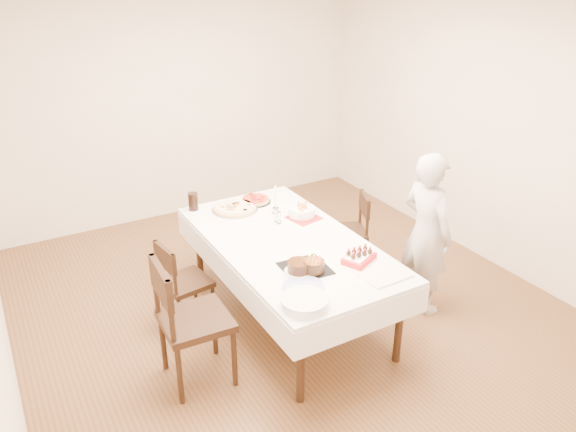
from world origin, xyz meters
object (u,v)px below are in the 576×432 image
pasta_bowl (302,211)px  layer_cake (299,267)px  person (426,233)px  dining_table (288,280)px  chair_left_savory (186,282)px  cola_glass (193,201)px  birthday_cake (314,262)px  pizza_pepperoni (255,200)px  taper_candle (276,199)px  chair_right_savory (347,232)px  strawberry_box (359,257)px  pizza_white (235,208)px  chair_left_dessert (196,320)px

pasta_bowl → layer_cake: bearing=-122.4°
person → dining_table: bearing=65.3°
chair_left_savory → cola_glass: 0.83m
chair_left_savory → birthday_cake: size_ratio=5.11×
person → layer_cake: 1.30m
pizza_pepperoni → cola_glass: 0.59m
chair_left_savory → taper_candle: size_ratio=2.87×
pasta_bowl → chair_right_savory: bearing=10.6°
person → layer_cake: size_ratio=6.58×
pizza_pepperoni → strawberry_box: strawberry_box is taller
cola_glass → pizza_pepperoni: bearing=-12.6°
pizza_white → birthday_cake: 1.31m
person → chair_right_savory: bearing=7.6°
dining_table → cola_glass: cola_glass is taller
pizza_white → strawberry_box: (0.43, -1.34, 0.01)m
pizza_white → pasta_bowl: (0.47, -0.42, 0.02)m
dining_table → chair_left_savory: bearing=155.1°
chair_left_dessert → pizza_pepperoni: (1.09, 1.20, 0.26)m
person → cola_glass: person is taller
birthday_cake → chair_left_savory: bearing=128.0°
pasta_bowl → birthday_cake: 0.99m
dining_table → chair_left_dessert: 1.04m
layer_cake → pizza_white: bearing=87.3°
dining_table → pizza_pepperoni: (0.13, 0.85, 0.40)m
chair_left_savory → birthday_cake: birthday_cake is taller
birthday_cake → strawberry_box: bearing=-4.5°
pasta_bowl → layer_cake: 0.99m
dining_table → chair_right_savory: 1.06m
layer_cake → person: bearing=1.7°
chair_left_dessert → person: person is taller
person → cola_glass: size_ratio=8.77×
cola_glass → strawberry_box: size_ratio=0.63×
cola_glass → pizza_white: bearing=-32.1°
pizza_white → pasta_bowl: size_ratio=1.77×
taper_candle → layer_cake: size_ratio=1.25×
dining_table → chair_right_savory: size_ratio=2.71×
pizza_pepperoni → strawberry_box: 1.43m
taper_candle → birthday_cake: 1.10m
chair_right_savory → chair_left_savory: bearing=-152.5°
chair_right_savory → layer_cake: (-1.12, -0.95, 0.40)m
dining_table → cola_glass: size_ratio=12.86×
chair_left_savory → strawberry_box: (1.09, -0.93, 0.39)m
chair_right_savory → person: size_ratio=0.54×
person → birthday_cake: (-1.20, -0.09, 0.11)m
cola_glass → pasta_bowl: bearing=-37.9°
pasta_bowl → taper_candle: size_ratio=0.88×
layer_cake → strawberry_box: bearing=-9.9°
layer_cake → strawberry_box: size_ratio=0.84×
chair_right_savory → strawberry_box: (-0.64, -1.03, 0.39)m
chair_left_dessert → layer_cake: size_ratio=4.62×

